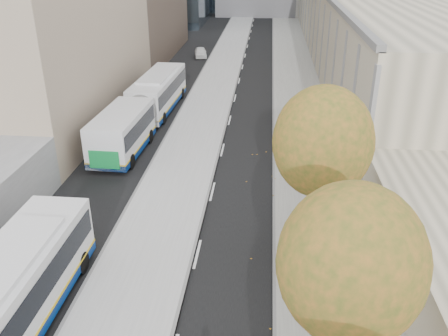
# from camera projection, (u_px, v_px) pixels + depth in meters

# --- Properties ---
(bus_platform) EXTENTS (4.25, 150.00, 0.15)m
(bus_platform) POSITION_uv_depth(u_px,v_px,m) (209.00, 100.00, 42.29)
(bus_platform) COLOR #A4A4A4
(bus_platform) RESTS_ON ground
(sidewalk) EXTENTS (4.75, 150.00, 0.08)m
(sidewalk) POSITION_uv_depth(u_px,v_px,m) (300.00, 103.00, 41.64)
(sidewalk) COLOR gray
(sidewalk) RESTS_ON ground
(building_tan) EXTENTS (18.00, 92.00, 8.00)m
(building_tan) POSITION_uv_depth(u_px,v_px,m) (374.00, 13.00, 65.07)
(building_tan) COLOR gray
(building_tan) RESTS_ON ground
(bus_shelter) EXTENTS (1.90, 4.40, 2.53)m
(bus_shelter) POSITION_uv_depth(u_px,v_px,m) (374.00, 234.00, 18.97)
(bus_shelter) COLOR #383A3F
(bus_shelter) RESTS_ON sidewalk
(tree_b) EXTENTS (4.00, 4.00, 6.97)m
(tree_b) POSITION_uv_depth(u_px,v_px,m) (351.00, 264.00, 12.56)
(tree_b) COLOR black
(tree_b) RESTS_ON sidewalk
(tree_c) EXTENTS (4.20, 4.20, 7.28)m
(tree_c) POSITION_uv_depth(u_px,v_px,m) (323.00, 142.00, 19.66)
(tree_c) COLOR black
(tree_c) RESTS_ON sidewalk
(bus_far) EXTENTS (3.26, 17.62, 2.92)m
(bus_far) POSITION_uv_depth(u_px,v_px,m) (145.00, 106.00, 35.73)
(bus_far) COLOR silver
(bus_far) RESTS_ON ground
(distant_car) EXTENTS (1.98, 3.65, 1.18)m
(distant_car) POSITION_uv_depth(u_px,v_px,m) (201.00, 52.00, 58.24)
(distant_car) COLOR white
(distant_car) RESTS_ON ground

